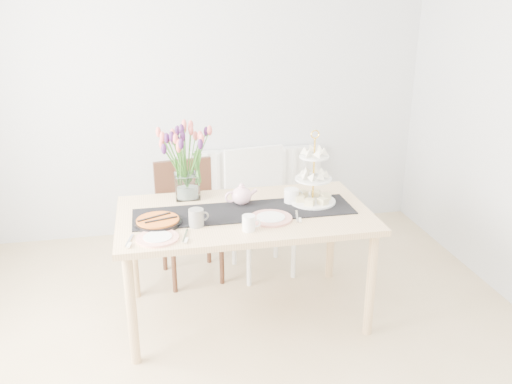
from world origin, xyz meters
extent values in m
plane|color=silver|center=(0.00, 2.25, 1.30)|extent=(4.00, 0.00, 4.00)
cube|color=white|center=(0.50, 2.19, 0.45)|extent=(1.20, 0.08, 0.60)
cube|color=tan|center=(0.13, 0.75, 0.73)|extent=(1.60, 0.90, 0.04)
cylinder|color=tan|center=(-0.60, 0.37, 0.35)|extent=(0.06, 0.06, 0.71)
cylinder|color=tan|center=(0.86, 0.37, 0.35)|extent=(0.06, 0.06, 0.71)
cylinder|color=tan|center=(-0.60, 1.13, 0.35)|extent=(0.06, 0.06, 0.71)
cylinder|color=tan|center=(0.86, 1.13, 0.35)|extent=(0.06, 0.06, 0.71)
cube|color=#3D2216|center=(-0.17, 1.34, 0.45)|extent=(0.50, 0.50, 0.04)
cube|color=#3D2216|center=(-0.20, 1.54, 0.68)|extent=(0.44, 0.11, 0.42)
cylinder|color=#3D2216|center=(-0.32, 1.14, 0.21)|extent=(0.04, 0.04, 0.43)
cylinder|color=#3D2216|center=(0.04, 1.19, 0.21)|extent=(0.04, 0.04, 0.43)
cylinder|color=#3D2216|center=(-0.37, 1.49, 0.21)|extent=(0.04, 0.04, 0.43)
cylinder|color=#3D2216|center=(-0.02, 1.55, 0.21)|extent=(0.04, 0.04, 0.43)
cube|color=white|center=(0.38, 1.33, 0.48)|extent=(0.53, 0.53, 0.04)
cube|color=white|center=(0.35, 1.54, 0.73)|extent=(0.47, 0.11, 0.45)
cylinder|color=white|center=(0.23, 1.12, 0.23)|extent=(0.04, 0.04, 0.46)
cylinder|color=white|center=(0.59, 1.17, 0.23)|extent=(0.04, 0.04, 0.46)
cylinder|color=white|center=(0.18, 1.48, 0.23)|extent=(0.04, 0.04, 0.46)
cylinder|color=white|center=(0.53, 1.53, 0.23)|extent=(0.04, 0.04, 0.46)
cube|color=black|center=(0.13, 0.75, 0.75)|extent=(1.40, 0.35, 0.01)
cube|color=silver|center=(-0.20, 1.09, 0.83)|extent=(0.16, 0.16, 0.16)
cylinder|color=gold|center=(0.61, 0.81, 0.97)|extent=(0.01, 0.01, 0.44)
cylinder|color=white|center=(0.61, 0.81, 0.77)|extent=(0.30, 0.30, 0.01)
cylinder|color=white|center=(0.61, 0.81, 0.92)|extent=(0.24, 0.24, 0.01)
cylinder|color=white|center=(0.61, 0.81, 1.07)|extent=(0.19, 0.19, 0.01)
cylinder|color=white|center=(0.47, 0.85, 0.80)|extent=(0.11, 0.11, 0.10)
cylinder|color=black|center=(-0.41, 0.67, 0.76)|extent=(0.29, 0.29, 0.02)
cylinder|color=orange|center=(-0.41, 0.67, 0.78)|extent=(0.26, 0.26, 0.01)
cylinder|color=gray|center=(-0.19, 0.59, 0.80)|extent=(0.11, 0.11, 0.11)
cylinder|color=white|center=(0.11, 0.47, 0.80)|extent=(0.10, 0.10, 0.09)
cylinder|color=white|center=(-0.42, 0.46, 0.76)|extent=(0.29, 0.29, 0.01)
cylinder|color=silver|center=(0.27, 0.61, 0.76)|extent=(0.32, 0.32, 0.01)
camera|label=1|loc=(-0.43, -2.39, 2.07)|focal=38.00mm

